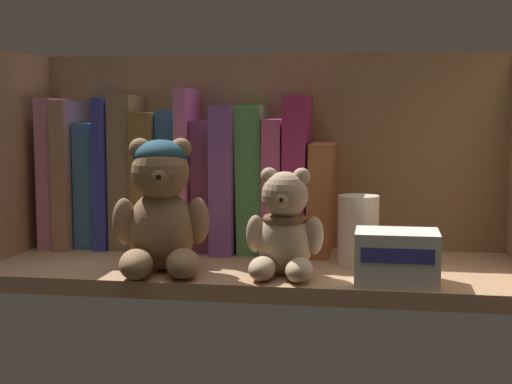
{
  "coord_description": "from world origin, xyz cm",
  "views": [
    {
      "loc": [
        15.85,
        -93.6,
        21.6
      ],
      "look_at": [
        0.2,
        0.0,
        11.19
      ],
      "focal_mm": 52.92,
      "sensor_mm": 36.0,
      "label": 1
    }
  ],
  "objects_px": {
    "book_3": "(112,172)",
    "book_8": "(208,184)",
    "book_7": "(191,169)",
    "small_product_box": "(397,257)",
    "book_10": "(254,178)",
    "book_2": "(96,184)",
    "book_0": "(62,171)",
    "book_12": "(299,174)",
    "book_11": "(277,185)",
    "book_9": "(230,177)",
    "teddy_bear_smaller": "(284,230)",
    "book_1": "(77,173)",
    "book_6": "(174,179)",
    "book_4": "(130,171)",
    "teddy_bear_larger": "(161,209)",
    "book_5": "(153,180)",
    "book_13": "(322,197)",
    "pillar_candle": "(358,230)"
  },
  "relations": [
    {
      "from": "book_3",
      "to": "book_8",
      "type": "xyz_separation_m",
      "value": [
        0.14,
        0.0,
        -0.02
      ]
    },
    {
      "from": "book_7",
      "to": "small_product_box",
      "type": "distance_m",
      "value": 0.35
    },
    {
      "from": "book_10",
      "to": "book_2",
      "type": "bearing_deg",
      "value": 180.0
    },
    {
      "from": "book_0",
      "to": "book_12",
      "type": "distance_m",
      "value": 0.35
    },
    {
      "from": "book_11",
      "to": "small_product_box",
      "type": "bearing_deg",
      "value": -48.05
    },
    {
      "from": "book_8",
      "to": "book_7",
      "type": "bearing_deg",
      "value": 180.0
    },
    {
      "from": "book_9",
      "to": "teddy_bear_smaller",
      "type": "xyz_separation_m",
      "value": [
        0.1,
        -0.17,
        -0.05
      ]
    },
    {
      "from": "book_7",
      "to": "teddy_bear_smaller",
      "type": "relative_size",
      "value": 1.75
    },
    {
      "from": "book_10",
      "to": "book_12",
      "type": "relative_size",
      "value": 0.94
    },
    {
      "from": "book_2",
      "to": "book_9",
      "type": "relative_size",
      "value": 0.88
    },
    {
      "from": "book_7",
      "to": "book_8",
      "type": "bearing_deg",
      "value": 0.0
    },
    {
      "from": "book_8",
      "to": "book_12",
      "type": "distance_m",
      "value": 0.13
    },
    {
      "from": "book_9",
      "to": "small_product_box",
      "type": "distance_m",
      "value": 0.3
    },
    {
      "from": "book_8",
      "to": "book_1",
      "type": "bearing_deg",
      "value": -180.0
    },
    {
      "from": "book_6",
      "to": "book_10",
      "type": "xyz_separation_m",
      "value": [
        0.12,
        0.0,
        0.0
      ]
    },
    {
      "from": "book_4",
      "to": "book_8",
      "type": "distance_m",
      "value": 0.12
    },
    {
      "from": "teddy_bear_larger",
      "to": "teddy_bear_smaller",
      "type": "xyz_separation_m",
      "value": [
        0.15,
        0.0,
        -0.02
      ]
    },
    {
      "from": "book_12",
      "to": "book_5",
      "type": "bearing_deg",
      "value": 180.0
    },
    {
      "from": "book_5",
      "to": "teddy_bear_smaller",
      "type": "height_order",
      "value": "book_5"
    },
    {
      "from": "teddy_bear_smaller",
      "to": "book_3",
      "type": "bearing_deg",
      "value": 148.78
    },
    {
      "from": "book_0",
      "to": "small_product_box",
      "type": "bearing_deg",
      "value": -20.57
    },
    {
      "from": "book_9",
      "to": "book_13",
      "type": "xyz_separation_m",
      "value": [
        0.13,
        -0.0,
        -0.03
      ]
    },
    {
      "from": "book_13",
      "to": "small_product_box",
      "type": "distance_m",
      "value": 0.21
    },
    {
      "from": "book_5",
      "to": "book_11",
      "type": "bearing_deg",
      "value": 0.0
    },
    {
      "from": "book_5",
      "to": "book_11",
      "type": "height_order",
      "value": "book_5"
    },
    {
      "from": "book_12",
      "to": "pillar_candle",
      "type": "distance_m",
      "value": 0.14
    },
    {
      "from": "book_11",
      "to": "book_13",
      "type": "relative_size",
      "value": 1.21
    },
    {
      "from": "book_6",
      "to": "book_10",
      "type": "height_order",
      "value": "book_10"
    },
    {
      "from": "book_1",
      "to": "book_11",
      "type": "height_order",
      "value": "book_1"
    },
    {
      "from": "book_4",
      "to": "small_product_box",
      "type": "relative_size",
      "value": 2.31
    },
    {
      "from": "book_1",
      "to": "book_13",
      "type": "bearing_deg",
      "value": 0.0
    },
    {
      "from": "book_7",
      "to": "teddy_bear_larger",
      "type": "relative_size",
      "value": 1.39
    },
    {
      "from": "book_2",
      "to": "small_product_box",
      "type": "distance_m",
      "value": 0.47
    },
    {
      "from": "book_4",
      "to": "book_5",
      "type": "relative_size",
      "value": 1.13
    },
    {
      "from": "book_4",
      "to": "book_6",
      "type": "distance_m",
      "value": 0.07
    },
    {
      "from": "book_7",
      "to": "small_product_box",
      "type": "height_order",
      "value": "book_7"
    },
    {
      "from": "book_8",
      "to": "book_5",
      "type": "bearing_deg",
      "value": 180.0
    },
    {
      "from": "book_1",
      "to": "book_3",
      "type": "xyz_separation_m",
      "value": [
        0.05,
        0.0,
        0.0
      ]
    },
    {
      "from": "book_10",
      "to": "small_product_box",
      "type": "height_order",
      "value": "book_10"
    },
    {
      "from": "book_8",
      "to": "small_product_box",
      "type": "relative_size",
      "value": 1.93
    },
    {
      "from": "book_6",
      "to": "pillar_candle",
      "type": "height_order",
      "value": "book_6"
    },
    {
      "from": "book_4",
      "to": "teddy_bear_larger",
      "type": "xyz_separation_m",
      "value": [
        0.1,
        -0.17,
        -0.03
      ]
    },
    {
      "from": "book_6",
      "to": "book_10",
      "type": "bearing_deg",
      "value": 0.0
    },
    {
      "from": "book_7",
      "to": "book_9",
      "type": "distance_m",
      "value": 0.06
    },
    {
      "from": "book_6",
      "to": "book_13",
      "type": "distance_m",
      "value": 0.21
    },
    {
      "from": "book_2",
      "to": "book_3",
      "type": "distance_m",
      "value": 0.03
    },
    {
      "from": "book_8",
      "to": "pillar_candle",
      "type": "height_order",
      "value": "book_8"
    },
    {
      "from": "book_8",
      "to": "teddy_bear_smaller",
      "type": "distance_m",
      "value": 0.21
    },
    {
      "from": "book_3",
      "to": "book_7",
      "type": "height_order",
      "value": "book_7"
    },
    {
      "from": "pillar_candle",
      "to": "small_product_box",
      "type": "relative_size",
      "value": 0.94
    }
  ]
}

